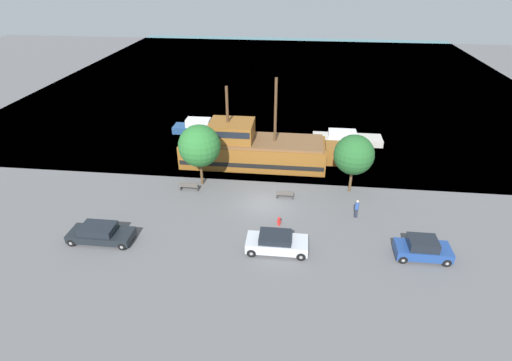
{
  "coord_description": "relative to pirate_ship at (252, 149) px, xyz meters",
  "views": [
    {
      "loc": [
        2.58,
        -29.47,
        18.89
      ],
      "look_at": [
        -0.95,
        2.0,
        1.2
      ],
      "focal_mm": 28.0,
      "sensor_mm": 36.0,
      "label": 1
    }
  ],
  "objects": [
    {
      "name": "water_surface",
      "position": [
        2.05,
        36.14,
        -1.65
      ],
      "size": [
        80.0,
        80.0,
        0.0
      ],
      "primitive_type": "plane",
      "color": "teal",
      "rests_on": "ground"
    },
    {
      "name": "parked_car_curb_front",
      "position": [
        13.96,
        -13.67,
        -0.89
      ],
      "size": [
        3.85,
        1.9,
        1.58
      ],
      "color": "navy",
      "rests_on": "ground_plane"
    },
    {
      "name": "bench_promenade_east",
      "position": [
        3.8,
        -6.73,
        -1.22
      ],
      "size": [
        1.51,
        0.45,
        0.85
      ],
      "color": "#4C4742",
      "rests_on": "ground_plane"
    },
    {
      "name": "tree_row_east",
      "position": [
        -4.17,
        -4.98,
        2.35
      ],
      "size": [
        3.87,
        3.87,
        5.94
      ],
      "color": "brown",
      "rests_on": "ground_plane"
    },
    {
      "name": "pirate_ship",
      "position": [
        0.0,
        0.0,
        0.0
      ],
      "size": [
        16.06,
        4.76,
        9.09
      ],
      "color": "brown",
      "rests_on": "water_surface"
    },
    {
      "name": "pedestrian_walking_near",
      "position": [
        9.81,
        -9.01,
        -0.83
      ],
      "size": [
        0.32,
        0.32,
        1.63
      ],
      "color": "#232838",
      "rests_on": "ground_plane"
    },
    {
      "name": "moored_boat_dockside",
      "position": [
        -7.13,
        7.69,
        -1.01
      ],
      "size": [
        7.3,
        2.08,
        1.75
      ],
      "color": "navy",
      "rests_on": "water_surface"
    },
    {
      "name": "tree_row_mideast",
      "position": [
        9.69,
        -4.71,
        2.06
      ],
      "size": [
        3.59,
        3.59,
        5.51
      ],
      "color": "brown",
      "rests_on": "ground_plane"
    },
    {
      "name": "ground_plane",
      "position": [
        2.05,
        -7.86,
        -1.65
      ],
      "size": [
        160.0,
        160.0,
        0.0
      ],
      "primitive_type": "plane",
      "color": "#5B5B5E"
    },
    {
      "name": "moored_boat_outer",
      "position": [
        10.28,
        6.55,
        -1.13
      ],
      "size": [
        7.92,
        2.44,
        1.39
      ],
      "color": "#B7B2A8",
      "rests_on": "water_surface"
    },
    {
      "name": "parked_car_curb_rear",
      "position": [
        -9.81,
        -14.4,
        -0.98
      ],
      "size": [
        4.82,
        2.0,
        1.36
      ],
      "color": "black",
      "rests_on": "ground_plane"
    },
    {
      "name": "bench_promenade_west",
      "position": [
        -5.1,
        -6.28,
        -1.21
      ],
      "size": [
        1.73,
        0.45,
        0.85
      ],
      "color": "#4C4742",
      "rests_on": "ground_plane"
    },
    {
      "name": "parked_car_curb_mid",
      "position": [
        3.54,
        -14.12,
        -0.91
      ],
      "size": [
        4.5,
        1.97,
        1.47
      ],
      "color": "#B7BCC6",
      "rests_on": "ground_plane"
    },
    {
      "name": "fire_hydrant",
      "position": [
        3.52,
        -10.88,
        -1.24
      ],
      "size": [
        0.42,
        0.25,
        0.76
      ],
      "color": "red",
      "rests_on": "ground_plane"
    }
  ]
}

